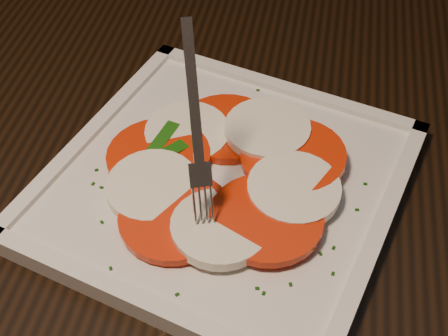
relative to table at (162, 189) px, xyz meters
The scene contains 4 objects.
table is the anchor object (origin of this frame).
plate 0.16m from the table, 43.05° to the right, with size 0.31×0.31×0.01m, color white.
caprese_salad 0.17m from the table, 43.03° to the right, with size 0.26×0.27×0.02m.
fork 0.25m from the table, 58.50° to the right, with size 0.03×0.07×0.15m, color white, non-canonical shape.
Camera 1 is at (0.37, -0.57, 1.19)m, focal length 50.00 mm.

